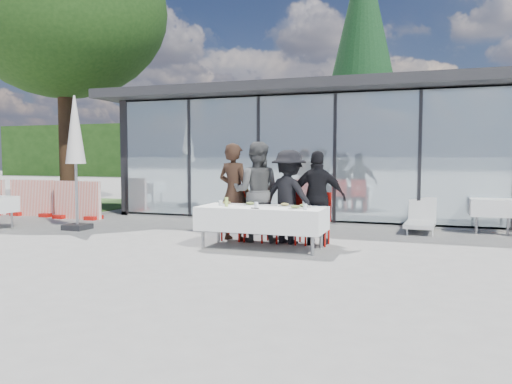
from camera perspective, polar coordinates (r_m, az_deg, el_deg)
ground at (r=8.72m, az=-2.60°, el=-6.77°), size 90.00×90.00×0.00m
pavilion at (r=16.17m, az=15.07°, el=5.69°), size 14.80×8.80×3.44m
treeline at (r=36.33m, az=11.02°, el=4.83°), size 62.50×2.00×4.40m
dining_table at (r=8.91m, az=0.69°, el=-3.04°), size 2.26×0.96×0.75m
diner_a at (r=9.78m, az=-2.53°, el=0.01°), size 0.84×0.84×1.90m
diner_chair_a at (r=9.88m, az=-2.37°, el=-2.35°), size 0.44×0.44×0.97m
diner_b at (r=9.61m, az=0.04°, el=0.02°), size 1.08×1.08×1.92m
diner_chair_b at (r=9.72m, az=0.18°, el=-2.45°), size 0.44×0.44×0.97m
diner_c at (r=9.43m, az=3.78°, el=-0.54°), size 1.45×1.45×1.77m
diner_chair_c at (r=9.53m, az=3.88°, el=-2.59°), size 0.44×0.44×0.97m
diner_d at (r=9.30m, az=7.08°, el=-0.68°), size 1.05×1.05×1.75m
diner_chair_d at (r=9.40m, az=7.15°, el=-2.70°), size 0.44×0.44×0.97m
plate_a at (r=9.26m, az=-3.37°, el=-1.30°), size 0.25×0.25×0.07m
plate_b at (r=9.09m, az=-0.67°, el=-1.39°), size 0.25×0.25×0.07m
plate_c at (r=8.90m, az=3.32°, el=-1.51°), size 0.25×0.25×0.07m
plate_d at (r=8.75m, az=5.47°, el=-1.62°), size 0.25×0.25×0.07m
plate_extra at (r=8.49m, az=4.51°, el=-1.78°), size 0.25×0.25×0.07m
juice_bottle at (r=8.91m, az=-3.41°, el=-1.14°), size 0.06×0.06×0.17m
drinking_glasses at (r=8.72m, az=0.39°, el=-1.46°), size 1.69×0.25×0.10m
folded_eyeglasses at (r=8.54m, az=-0.12°, el=-1.87°), size 0.14×0.03×0.01m
spare_table_right at (r=11.85m, az=25.26°, el=-1.59°), size 0.86×0.86×0.74m
market_umbrella at (r=11.87m, az=-19.96°, el=5.64°), size 0.50×0.50×3.00m
lounger at (r=11.60m, az=18.32°, el=-2.99°), size 0.68×1.37×0.72m
deciduous_tree at (r=18.84m, az=-21.18°, el=18.66°), size 7.04×6.40×9.38m
conifer_tree at (r=21.57m, az=12.09°, el=15.56°), size 4.00×4.00×10.50m
grass_patch at (r=18.27m, az=-20.67°, el=-1.34°), size 5.00×5.00×0.02m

